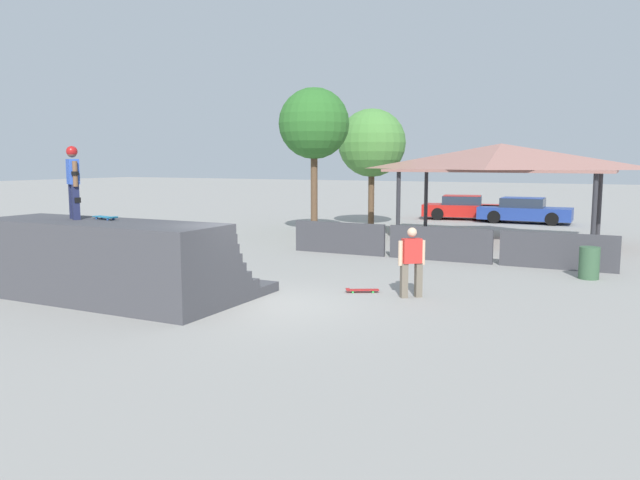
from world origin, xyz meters
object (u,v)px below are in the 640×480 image
Objects in this scene: skateboard_on_ground at (361,290)px; trash_bin at (589,263)px; tree_beside_pavilion at (372,143)px; skater_on_deck at (73,177)px; parked_car_blue at (524,211)px; tree_far_back at (314,124)px; bystander_walking at (412,259)px; parked_car_red at (464,208)px; skateboard_on_deck at (106,217)px.

skateboard_on_ground is 6.37m from trash_bin.
tree_beside_pavilion is 13.99m from trash_bin.
skater_on_deck is at bearing -144.27° from trash_bin.
parked_car_blue is (0.85, 18.97, 0.54)m from skateboard_on_ground.
tree_far_back is (-0.35, 12.66, 1.84)m from skater_on_deck.
bystander_walking is at bearing 152.08° from skateboard_on_ground.
skateboard_on_ground is 0.14× the size of tree_beside_pavilion.
parked_car_red is at bearing 64.74° from tree_beside_pavilion.
skateboard_on_deck reaches higher than parked_car_red.
bystander_walking is 18.95m from parked_car_blue.
skater_on_deck is 7.10m from skateboard_on_ground.
trash_bin is (3.49, 4.26, -0.47)m from bystander_walking.
bystander_walking is 1.89× the size of trash_bin.
skateboard_on_ground is at bearing 61.55° from skater_on_deck.
skateboard_on_deck is at bearing -13.42° from bystander_walking.
skater_on_deck is 12.80m from tree_far_back.
bystander_walking is at bearing -52.18° from tree_far_back.
skateboard_on_deck is at bearing -85.12° from tree_far_back.
skater_on_deck is 0.37× the size of parked_car_blue.
tree_beside_pavilion reaches higher than skateboard_on_deck.
parked_car_blue is (5.87, 21.98, -1.23)m from skateboard_on_deck.
skater_on_deck is at bearing -107.46° from parked_car_blue.
tree_far_back is 1.33× the size of parked_car_red.
skater_on_deck is 2.11× the size of skateboard_on_ground.
tree_far_back is at bearing -85.89° from skateboard_on_ground.
skateboard_on_deck is 12.78m from tree_far_back.
skateboard_on_deck is at bearing 2.29° from skateboard_on_ground.
tree_far_back is 12.65m from trash_bin.
skateboard_on_ground is at bearing -137.79° from trash_bin.
tree_far_back reaches higher than tree_beside_pavilion.
skater_on_deck is 23.25m from parked_car_blue.
bystander_walking is 0.36× the size of parked_car_blue.
parked_car_blue is (6.93, 9.54, -3.97)m from tree_far_back.
parked_car_red is at bearing 168.24° from parked_car_blue.
skateboard_on_ground is 19.72m from parked_car_red.
parked_car_blue is at bearing -121.28° from skateboard_on_ground.
parked_car_blue is at bearing 104.72° from trash_bin.
skateboard_on_ground is 0.13× the size of tree_far_back.
skateboard_on_ground is (5.02, 3.01, -1.78)m from skateboard_on_deck.
bystander_walking is 19.88m from parked_car_red.
skateboard_on_ground is 0.92× the size of trash_bin.
parked_car_blue reaches higher than trash_bin.
skateboard_on_deck is at bearing 49.46° from skater_on_deck.
skateboard_on_ground is 18.99m from parked_car_blue.
tree_beside_pavilion is (-6.42, 13.50, 3.00)m from bystander_walking.
tree_far_back is 12.44m from parked_car_blue.
skateboard_on_deck reaches higher than trash_bin.
tree_beside_pavilion is 0.91× the size of tree_far_back.
skateboard_on_deck is 0.14× the size of tree_beside_pavilion.
skater_on_deck is 1.17m from skateboard_on_deck.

